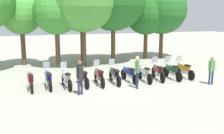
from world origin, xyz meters
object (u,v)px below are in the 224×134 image
Objects in this scene: motorcycle_1 at (48,79)px; motorcycle_2 at (66,79)px; person_2 at (212,68)px; tree_1 at (21,14)px; motorcycle_7 at (145,73)px; tree_6 at (146,13)px; tree_7 at (162,9)px; motorcycle_10 at (184,70)px; tree_4 at (82,1)px; motorcycle_6 at (129,74)px; tree_2 at (56,12)px; motorcycle_9 at (172,71)px; motorcycle_8 at (158,72)px; motorcycle_4 at (99,76)px; person_1 at (137,69)px; motorcycle_0 at (30,80)px; motorcycle_5 at (115,75)px; motorcycle_3 at (83,77)px.

motorcycle_1 is 1.01m from motorcycle_2.
tree_1 reaches higher than person_2.
motorcycle_7 is at bearing 74.74° from person_2.
tree_7 reaches higher than tree_6.
person_2 is (0.45, -2.05, 0.46)m from motorcycle_10.
motorcycle_7 is 0.29× the size of tree_4.
tree_2 reaches higher than motorcycle_6.
person_2 is at bearing -143.94° from motorcycle_9.
motorcycle_4 is at bearing 97.26° from motorcycle_8.
person_1 is 1.08× the size of person_2.
person_2 is at bearing -93.42° from tree_6.
motorcycle_4 is at bearing -138.03° from tree_7.
motorcycle_0 is 1.00× the size of motorcycle_5.
motorcycle_5 is 4.77m from motorcycle_10.
motorcycle_1 is at bearing 171.38° from person_1.
person_2 is (7.13, -2.25, 0.47)m from motorcycle_3.
tree_1 reaches higher than motorcycle_5.
motorcycle_1 is 1.21× the size of person_1.
motorcycle_1 is 1.00× the size of motorcycle_4.
motorcycle_4 and motorcycle_5 have the same top height.
motorcycle_1 is 1.01× the size of motorcycle_8.
motorcycle_6 is at bearing -53.10° from tree_1.
tree_2 is 9.97m from tree_7.
tree_1 is 5.01m from tree_4.
motorcycle_8 is 9.00m from tree_6.
motorcycle_5 is 7.43m from tree_2.
motorcycle_6 is at bearing -84.83° from motorcycle_5.
motorcycle_8 is (5.73, -0.04, 0.00)m from motorcycle_2.
motorcycle_4 is 0.39× the size of tree_1.
person_2 is 0.28× the size of tree_2.
person_2 is 0.25× the size of tree_7.
motorcycle_9 is 9.33m from tree_7.
motorcycle_1 is 8.47m from tree_1.
person_2 is (1.41, -1.96, 0.46)m from motorcycle_9.
person_1 is (-3.03, -1.30, 0.55)m from motorcycle_9.
person_2 is at bearing 3.80° from person_1.
motorcycle_0 and motorcycle_7 have the same top height.
tree_4 is at bearing -22.77° from motorcycle_2.
tree_7 reaches higher than motorcycle_4.
motorcycle_0 is at bearing 96.04° from motorcycle_8.
motorcycle_9 is at bearing -114.82° from tree_7.
motorcycle_5 is at bearing -95.31° from motorcycle_0.
tree_7 is at bearing 3.17° from person_2.
motorcycle_2 reaches higher than motorcycle_6.
motorcycle_0 is 1.00× the size of motorcycle_7.
person_1 is at bearing 113.71° from motorcycle_9.
tree_2 is 0.88× the size of tree_7.
motorcycle_0 is 5.85m from person_1.
motorcycle_10 is at bearing -94.03° from motorcycle_2.
tree_1 reaches higher than motorcycle_4.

